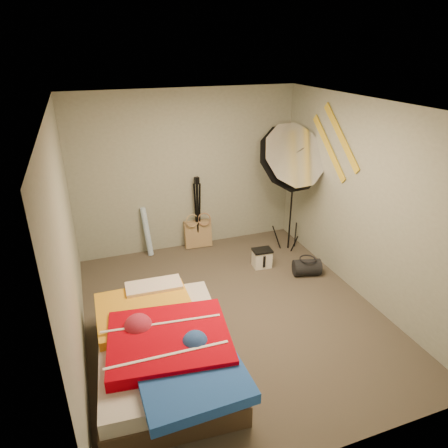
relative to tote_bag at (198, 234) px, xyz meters
name	(u,v)px	position (x,y,z in m)	size (l,w,h in m)	color
floor	(233,313)	(-0.11, -1.90, -0.22)	(4.00, 4.00, 0.00)	#4F473A
ceiling	(235,106)	(-0.11, -1.90, 2.28)	(4.00, 4.00, 0.00)	silver
wall_back	(187,172)	(-0.11, 0.10, 1.03)	(3.50, 3.50, 0.00)	#989D8C
wall_front	(338,333)	(-0.11, -3.90, 1.03)	(3.50, 3.50, 0.00)	#989D8C
wall_left	(68,246)	(-1.86, -1.90, 1.03)	(4.00, 4.00, 0.00)	#989D8C
wall_right	(364,202)	(1.64, -1.90, 1.03)	(4.00, 4.00, 0.00)	#989D8C
tote_bag	(198,234)	(0.00, 0.00, 0.00)	(0.44, 0.13, 0.44)	tan
wrapping_roll	(147,232)	(-0.82, 0.00, 0.17)	(0.09, 0.09, 0.77)	#629EDD
camera_case	(262,259)	(0.71, -0.98, -0.09)	(0.26, 0.19, 0.26)	white
duffel_bag	(307,267)	(1.22, -1.41, -0.10)	(0.24, 0.24, 0.39)	black
wall_stripe_upper	(341,137)	(1.62, -1.30, 1.73)	(0.02, 1.10, 0.10)	gold
wall_stripe_lower	(329,148)	(1.62, -1.05, 1.53)	(0.02, 1.10, 0.10)	gold
bed	(164,348)	(-1.09, -2.52, 0.05)	(1.41, 2.02, 0.54)	#4D3A29
photo_umbrella	(290,159)	(1.21, -0.72, 1.33)	(1.23, 0.87, 2.16)	black
camera_tripod	(198,208)	(0.00, -0.02, 0.47)	(0.08, 0.08, 1.19)	black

